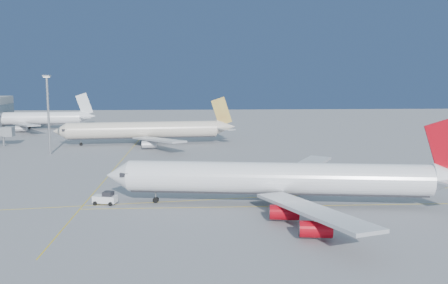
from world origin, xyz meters
TOP-DOWN VIEW (x-y plane):
  - ground at (0.00, 0.00)m, footprint 500.00×500.00m
  - taxiway_lines at (-14.71, 6.34)m, footprint 118.86×140.00m
  - airliner_virgin at (-0.84, -13.41)m, footprint 70.27×62.62m
  - airliner_etihad at (-35.64, 74.02)m, footprint 65.61×60.31m
  - airliner_third at (-95.66, 126.46)m, footprint 62.56×57.44m
  - pushback_tug at (-35.73, -10.50)m, footprint 4.94×3.65m
  - light_mast at (-64.31, 52.48)m, footprint 2.17×2.17m

SIDE VIEW (x-z plane):
  - ground at x=0.00m, z-range 0.00..0.00m
  - taxiway_lines at x=-14.71m, z-range 0.00..0.02m
  - pushback_tug at x=-35.73m, z-range -0.09..2.46m
  - airliner_third at x=-95.66m, z-range -3.31..13.46m
  - airliner_etihad at x=-35.64m, z-range -3.35..13.77m
  - airliner_virgin at x=-0.84m, z-range -3.44..13.91m
  - light_mast at x=-64.31m, z-range 2.26..27.32m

